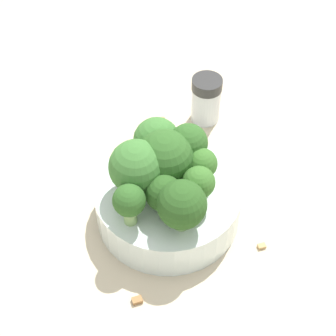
{
  "coord_description": "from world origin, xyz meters",
  "views": [
    {
      "loc": [
        -0.35,
        0.1,
        0.49
      ],
      "look_at": [
        0.0,
        0.0,
        0.08
      ],
      "focal_mm": 60.0,
      "sensor_mm": 36.0,
      "label": 1
    }
  ],
  "objects": [
    {
      "name": "broccoli_floret_4",
      "position": [
        -0.03,
        -0.02,
        0.08
      ],
      "size": [
        0.03,
        0.03,
        0.05
      ],
      "color": "#7A9E5B",
      "rests_on": "bowl"
    },
    {
      "name": "almond_crumb_2",
      "position": [
        -0.07,
        -0.08,
        0.0
      ],
      "size": [
        0.01,
        0.01,
        0.01
      ],
      "primitive_type": "cube",
      "rotation": [
        0.0,
        0.0,
        1.58
      ],
      "color": "tan",
      "rests_on": "ground_plane"
    },
    {
      "name": "broccoli_floret_2",
      "position": [
        -0.05,
        -0.0,
        0.08
      ],
      "size": [
        0.05,
        0.05,
        0.06
      ],
      "color": "#84AD66",
      "rests_on": "bowl"
    },
    {
      "name": "broccoli_floret_3",
      "position": [
        -0.0,
        -0.04,
        0.07
      ],
      "size": [
        0.03,
        0.03,
        0.04
      ],
      "color": "#84AD66",
      "rests_on": "bowl"
    },
    {
      "name": "broccoli_floret_6",
      "position": [
        0.04,
        0.0,
        0.07
      ],
      "size": [
        0.05,
        0.05,
        0.05
      ],
      "color": "#7A9E5B",
      "rests_on": "bowl"
    },
    {
      "name": "broccoli_floret_8",
      "position": [
        -0.03,
        0.05,
        0.08
      ],
      "size": [
        0.03,
        0.03,
        0.05
      ],
      "color": "#84AD66",
      "rests_on": "bowl"
    },
    {
      "name": "broccoli_floret_1",
      "position": [
        0.01,
        -0.0,
        0.08
      ],
      "size": [
        0.06,
        0.06,
        0.06
      ],
      "color": "#84AD66",
      "rests_on": "bowl"
    },
    {
      "name": "bowl",
      "position": [
        0.0,
        0.0,
        0.02
      ],
      "size": [
        0.15,
        0.15,
        0.04
      ],
      "primitive_type": "cylinder",
      "color": "silver",
      "rests_on": "ground_plane"
    },
    {
      "name": "almond_crumb_1",
      "position": [
        0.08,
        -0.05,
        0.0
      ],
      "size": [
        0.01,
        0.01,
        0.01
      ],
      "primitive_type": "cube",
      "rotation": [
        0.0,
        0.0,
        5.09
      ],
      "color": "#AD7F4C",
      "rests_on": "ground_plane"
    },
    {
      "name": "broccoli_floret_0",
      "position": [
        0.01,
        0.03,
        0.08
      ],
      "size": [
        0.06,
        0.06,
        0.07
      ],
      "color": "#8EB770",
      "rests_on": "bowl"
    },
    {
      "name": "pepper_shaker",
      "position": [
        0.13,
        -0.09,
        0.03
      ],
      "size": [
        0.04,
        0.04,
        0.06
      ],
      "color": "silver",
      "rests_on": "ground_plane"
    },
    {
      "name": "almond_crumb_3",
      "position": [
        -0.09,
        0.06,
        0.0
      ],
      "size": [
        0.01,
        0.01,
        0.01
      ],
      "primitive_type": "cube",
      "rotation": [
        0.0,
        0.0,
        4.75
      ],
      "color": "olive",
      "rests_on": "ground_plane"
    },
    {
      "name": "almond_crumb_4",
      "position": [
        0.15,
        -0.03,
        0.0
      ],
      "size": [
        0.01,
        0.01,
        0.01
      ],
      "primitive_type": "cube",
      "rotation": [
        0.0,
        0.0,
        5.71
      ],
      "color": "#AD7F4C",
      "rests_on": "ground_plane"
    },
    {
      "name": "broccoli_floret_5",
      "position": [
        0.02,
        -0.03,
        0.08
      ],
      "size": [
        0.04,
        0.04,
        0.06
      ],
      "color": "#8EB770",
      "rests_on": "bowl"
    },
    {
      "name": "broccoli_floret_7",
      "position": [
        -0.02,
        0.01,
        0.07
      ],
      "size": [
        0.04,
        0.04,
        0.05
      ],
      "color": "#84AD66",
      "rests_on": "bowl"
    },
    {
      "name": "ground_plane",
      "position": [
        0.0,
        0.0,
        0.0
      ],
      "size": [
        3.0,
        3.0,
        0.0
      ],
      "primitive_type": "plane",
      "color": "beige"
    }
  ]
}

